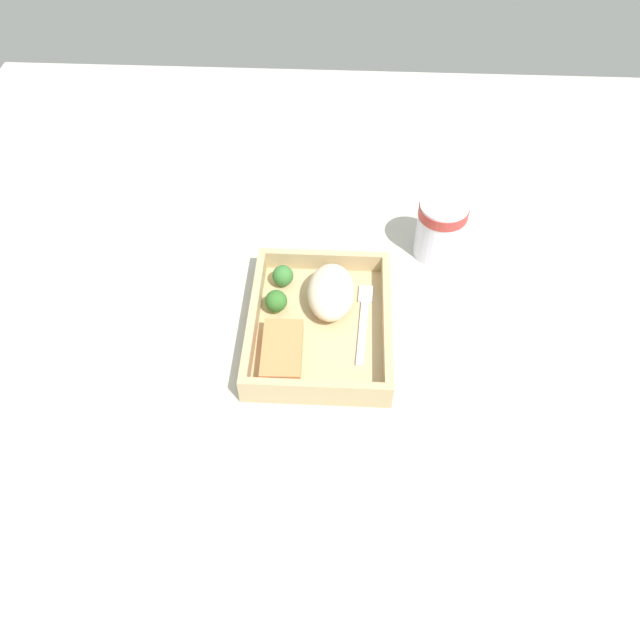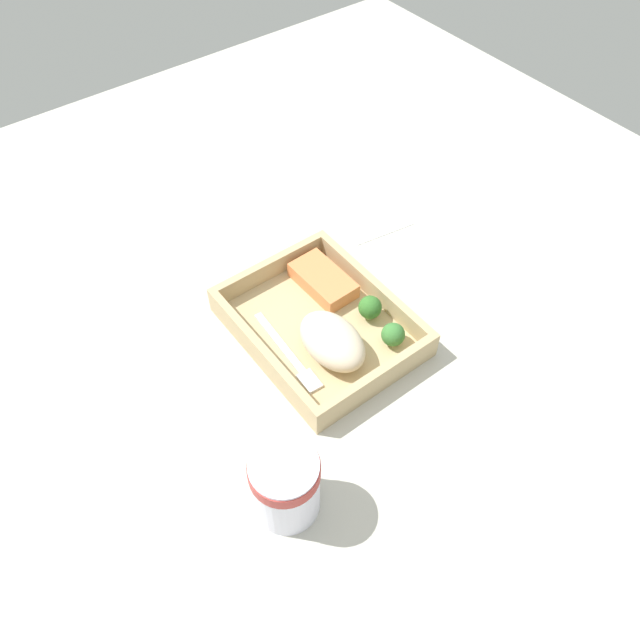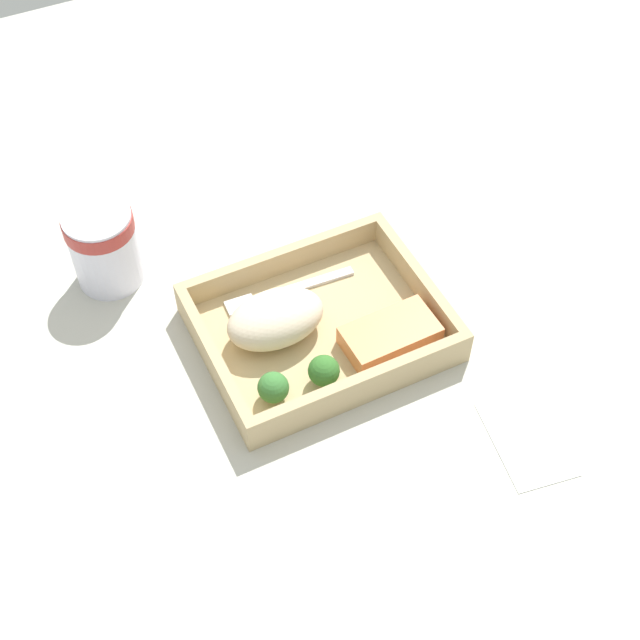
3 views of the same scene
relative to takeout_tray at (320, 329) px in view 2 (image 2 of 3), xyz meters
The scene contains 10 objects.
ground_plane 1.60cm from the takeout_tray, ahead, with size 160.00×160.00×2.00cm, color beige.
takeout_tray is the anchor object (origin of this frame).
tray_rim 2.26cm from the takeout_tray, ahead, with size 26.76×21.29×3.31cm.
salmon_fillet 8.23cm from the takeout_tray, 139.55° to the left, with size 10.49×5.75×2.50cm, color #E9844C.
mashed_potatoes 5.95cm from the takeout_tray, 17.34° to the right, with size 11.26×7.37×5.33cm, color beige.
broccoli_floret_1 10.97cm from the takeout_tray, 36.51° to the left, with size 3.39×3.39×3.65cm.
broccoli_floret_2 7.94cm from the takeout_tray, 67.07° to the left, with size 3.45×3.45×3.89cm.
fork 6.89cm from the takeout_tray, 75.28° to the right, with size 15.87×2.61×0.44cm.
paper_cup 27.16cm from the takeout_tray, 45.61° to the right, with size 8.10×8.10×10.30cm.
receipt_slip 25.73cm from the takeout_tray, 121.26° to the left, with size 7.06×11.18×0.24cm, color white.
Camera 2 is at (45.27, -34.30, 71.89)cm, focal length 35.00 mm.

